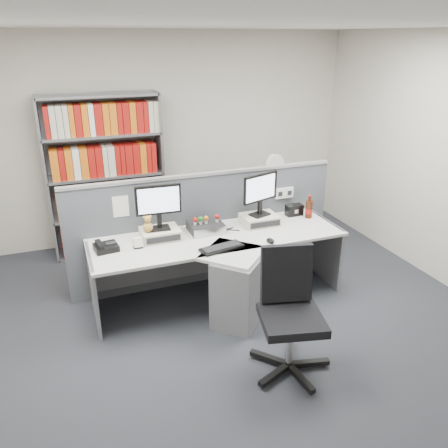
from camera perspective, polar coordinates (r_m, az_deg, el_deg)
name	(u,v)px	position (r m, az deg, el deg)	size (l,w,h in m)	color
ground	(249,341)	(4.36, 3.09, -14.37)	(5.50, 5.50, 0.00)	#31343A
room_shell	(253,150)	(3.59, 3.68, 9.19)	(5.04, 5.54, 2.72)	beige
partition	(206,227)	(5.06, -2.33, -0.42)	(3.00, 0.08, 1.27)	#51545B
desk	(226,269)	(4.58, 0.24, -5.62)	(2.60, 1.20, 0.72)	silver
monitor_riser_left	(160,234)	(4.63, -7.98, -1.20)	(0.38, 0.31, 0.10)	beige
monitor_riser_right	(260,219)	(4.96, 4.48, 0.57)	(0.38, 0.31, 0.10)	beige
monitor_left	(158,203)	(4.52, -8.20, 2.58)	(0.45, 0.16, 0.46)	black
monitor_right	(260,191)	(4.85, 4.58, 4.15)	(0.44, 0.20, 0.46)	black
desktop_pc	(206,227)	(4.76, -2.30, -0.37)	(0.35, 0.31, 0.09)	black
figurines	(205,219)	(4.71, -2.43, 0.63)	(0.29, 0.05, 0.09)	beige
keyboard	(222,248)	(4.37, -0.29, -2.98)	(0.45, 0.24, 0.03)	black
mouse	(270,241)	(4.53, 5.82, -2.08)	(0.07, 0.11, 0.04)	black
desk_phone	(105,247)	(4.48, -14.61, -2.80)	(0.24, 0.22, 0.09)	black
desk_calendar	(138,243)	(4.46, -10.71, -2.40)	(0.09, 0.07, 0.11)	black
plush_toy	(148,225)	(4.54, -9.50, -0.11)	(0.10, 0.10, 0.17)	#B88C3D
speaker	(294,210)	(5.24, 8.77, 1.75)	(0.19, 0.10, 0.13)	black
cola_bottle	(309,209)	(5.19, 10.58, 1.82)	(0.08, 0.08, 0.26)	#3F190A
shelving_unit	(106,178)	(5.89, -14.54, 5.57)	(1.41, 0.40, 2.00)	gray
filing_cabinet	(272,216)	(6.24, 6.02, 1.04)	(0.45, 0.61, 0.70)	gray
desk_fan	(274,168)	(6.03, 6.27, 6.95)	(0.30, 0.18, 0.51)	white
office_chair	(289,308)	(3.82, 8.17, -10.40)	(0.68, 0.68, 1.03)	silver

